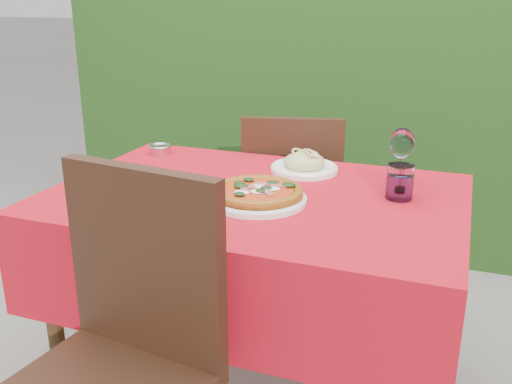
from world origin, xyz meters
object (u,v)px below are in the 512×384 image
(chair_far, at_px, (292,202))
(water_glass, at_px, (400,184))
(steel_ramekin, at_px, (160,150))
(wine_glass, at_px, (402,146))
(fork, at_px, (165,185))
(pizza_plate, at_px, (258,194))
(chair_near, at_px, (120,347))
(pasta_plate, at_px, (304,165))

(chair_far, relative_size, water_glass, 8.42)
(water_glass, height_order, steel_ramekin, water_glass)
(wine_glass, bearing_deg, fork, -159.94)
(pizza_plate, bearing_deg, water_glass, 24.55)
(chair_near, bearing_deg, pizza_plate, 82.06)
(pasta_plate, bearing_deg, water_glass, -26.75)
(pizza_plate, relative_size, steel_ramekin, 3.74)
(chair_near, distance_m, pasta_plate, 0.93)
(pizza_plate, xyz_separation_m, steel_ramekin, (-0.54, 0.38, -0.01))
(wine_glass, relative_size, steel_ramekin, 2.39)
(pizza_plate, relative_size, wine_glass, 1.56)
(chair_far, xyz_separation_m, pasta_plate, (0.14, -0.33, 0.27))
(pasta_plate, relative_size, water_glass, 2.22)
(chair_near, bearing_deg, water_glass, 60.45)
(chair_far, height_order, fork, chair_far)
(pizza_plate, xyz_separation_m, fork, (-0.33, 0.03, -0.02))
(chair_near, relative_size, wine_glass, 5.01)
(fork, bearing_deg, chair_far, 69.63)
(pasta_plate, height_order, fork, pasta_plate)
(pizza_plate, relative_size, fork, 1.46)
(chair_near, height_order, water_glass, chair_near)
(pasta_plate, relative_size, steel_ramekin, 2.91)
(pizza_plate, xyz_separation_m, pasta_plate, (0.04, 0.35, -0.00))
(wine_glass, bearing_deg, steel_ramekin, 174.18)
(water_glass, bearing_deg, chair_far, 133.82)
(water_glass, bearing_deg, steel_ramekin, 167.44)
(pizza_plate, distance_m, wine_glass, 0.48)
(chair_far, bearing_deg, steel_ramekin, 19.19)
(pizza_plate, distance_m, water_glass, 0.43)
(water_glass, bearing_deg, pasta_plate, 153.25)
(pizza_plate, bearing_deg, pasta_plate, 83.03)
(chair_near, distance_m, water_glass, 0.92)
(chair_far, bearing_deg, wine_glass, 126.15)
(water_glass, bearing_deg, fork, -168.78)
(chair_far, height_order, steel_ramekin, chair_far)
(water_glass, height_order, fork, water_glass)
(pasta_plate, bearing_deg, chair_far, 112.73)
(chair_near, bearing_deg, fork, 115.47)
(chair_far, bearing_deg, pasta_plate, 98.62)
(wine_glass, distance_m, fork, 0.76)
(water_glass, distance_m, wine_glass, 0.14)
(fork, bearing_deg, chair_near, -72.43)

